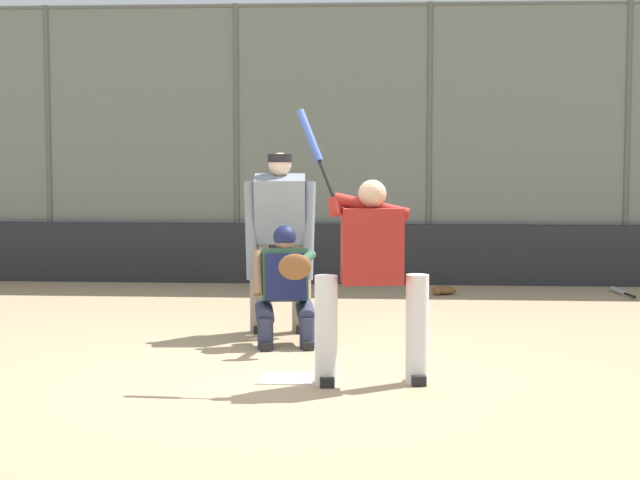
{
  "coord_description": "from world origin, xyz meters",
  "views": [
    {
      "loc": [
        -0.89,
        8.49,
        1.87
      ],
      "look_at": [
        -0.21,
        -1.0,
        1.05
      ],
      "focal_mm": 60.0,
      "sensor_mm": 36.0,
      "label": 1
    }
  ],
  "objects_px": {
    "batter_at_plate": "(371,273)",
    "catcher_behind_plate": "(286,284)",
    "spare_bat_near_backstop": "(620,292)",
    "fielding_glove_on_dirt": "(443,290)",
    "umpire_home": "(280,236)"
  },
  "relations": [
    {
      "from": "catcher_behind_plate",
      "to": "umpire_home",
      "type": "xyz_separation_m",
      "value": [
        0.13,
        -0.72,
        0.39
      ]
    },
    {
      "from": "batter_at_plate",
      "to": "catcher_behind_plate",
      "type": "xyz_separation_m",
      "value": [
        0.84,
        -1.58,
        -0.29
      ]
    },
    {
      "from": "batter_at_plate",
      "to": "umpire_home",
      "type": "xyz_separation_m",
      "value": [
        0.97,
        -2.3,
        0.1
      ]
    },
    {
      "from": "catcher_behind_plate",
      "to": "umpire_home",
      "type": "bearing_deg",
      "value": -89.29
    },
    {
      "from": "catcher_behind_plate",
      "to": "fielding_glove_on_dirt",
      "type": "xyz_separation_m",
      "value": [
        -1.64,
        -3.69,
        -0.54
      ]
    },
    {
      "from": "fielding_glove_on_dirt",
      "to": "spare_bat_near_backstop",
      "type": "bearing_deg",
      "value": -174.5
    },
    {
      "from": "catcher_behind_plate",
      "to": "spare_bat_near_backstop",
      "type": "xyz_separation_m",
      "value": [
        -3.91,
        -3.9,
        -0.56
      ]
    },
    {
      "from": "batter_at_plate",
      "to": "catcher_behind_plate",
      "type": "relative_size",
      "value": 1.91
    },
    {
      "from": "catcher_behind_plate",
      "to": "spare_bat_near_backstop",
      "type": "relative_size",
      "value": 1.42
    },
    {
      "from": "spare_bat_near_backstop",
      "to": "batter_at_plate",
      "type": "bearing_deg",
      "value": 142.12
    },
    {
      "from": "spare_bat_near_backstop",
      "to": "fielding_glove_on_dirt",
      "type": "distance_m",
      "value": 2.28
    },
    {
      "from": "batter_at_plate",
      "to": "catcher_behind_plate",
      "type": "distance_m",
      "value": 1.81
    },
    {
      "from": "batter_at_plate",
      "to": "spare_bat_near_backstop",
      "type": "xyz_separation_m",
      "value": [
        -3.07,
        -5.48,
        -0.85
      ]
    },
    {
      "from": "catcher_behind_plate",
      "to": "spare_bat_near_backstop",
      "type": "distance_m",
      "value": 5.56
    },
    {
      "from": "umpire_home",
      "to": "fielding_glove_on_dirt",
      "type": "height_order",
      "value": "umpire_home"
    }
  ]
}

